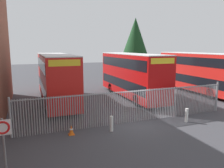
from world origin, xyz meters
The scene contains 10 objects.
ground_plane centered at (0.00, 8.00, 0.00)m, with size 100.00×100.00×0.00m, color #3D3D42.
palisade_fence centered at (-0.10, 0.00, 1.18)m, with size 15.06×0.14×2.35m.
double_decker_bus_near_gate centered at (3.22, 6.87, 2.42)m, with size 2.54×10.81×4.42m.
double_decker_bus_behind_fence_left centered at (11.24, 6.68, 2.42)m, with size 2.54×10.81×4.42m.
double_decker_bus_behind_fence_right centered at (-4.17, 7.32, 2.42)m, with size 2.54×10.81×4.42m.
bollard_near_left centered at (-1.97, -1.06, 0.47)m, with size 0.20×0.20×0.95m, color silver.
bollard_center_front centered at (3.41, -1.32, 0.47)m, with size 0.20×0.20×0.95m, color silver.
traffic_cone_by_gate centered at (-4.34, -0.73, 0.29)m, with size 0.34×0.34×0.59m.
speed_limit_sign_post centered at (-7.50, -4.09, 1.78)m, with size 0.60×0.14×2.40m.
tree_tall_back centered at (11.32, 22.26, 6.24)m, with size 5.38×5.38×10.09m.
Camera 1 is at (-6.45, -12.93, 5.03)m, focal length 35.25 mm.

